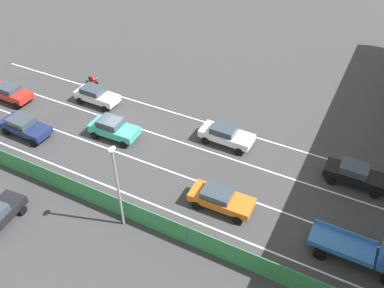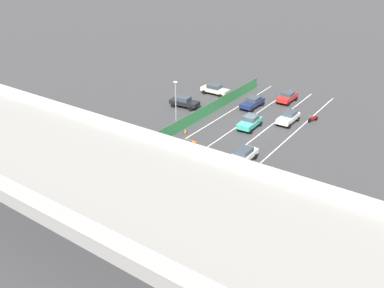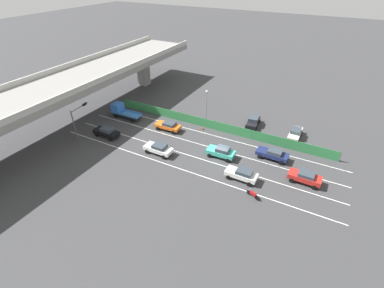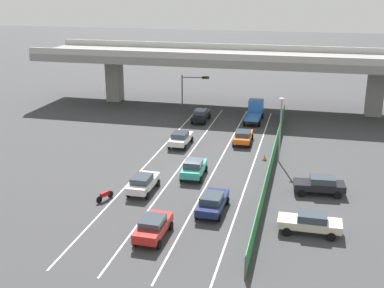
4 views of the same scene
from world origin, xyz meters
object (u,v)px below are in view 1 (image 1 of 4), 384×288
Objects in this scene: car_sedan_red at (10,92)px; car_taxi_orange at (221,198)px; car_sedan_navy at (24,126)px; street_lamp at (117,180)px; car_sedan_white at (226,134)px; traffic_cone at (135,207)px; car_taxi_teal at (113,128)px; motorcycle at (94,80)px; car_sedan_black at (356,174)px; car_hatchback_white at (96,95)px; flatbed_truck_blue at (379,253)px.

car_taxi_orange is at bearing 82.04° from car_sedan_red.
car_sedan_navy is 0.70× the size of street_lamp.
car_sedan_navy is 1.03× the size of car_taxi_orange.
car_sedan_white is (-6.82, 15.75, 0.01)m from car_sedan_navy.
car_taxi_teal is at bearing -134.76° from traffic_cone.
car_sedan_navy is 9.32m from motorcycle.
motorcycle reaches higher than traffic_cone.
car_sedan_white is (-0.02, -10.46, -0.02)m from car_sedan_black.
car_sedan_red is (3.37, -7.57, -0.00)m from car_hatchback_white.
car_sedan_white is 14.67m from flatbed_truck_blue.
car_sedan_white reaches higher than car_sedan_navy.
car_taxi_teal reaches higher than traffic_cone.
traffic_cone is at bearing 46.92° from motorcycle.
street_lamp is at bearing 67.18° from car_sedan_red.
traffic_cone is (2.92, 13.11, -0.59)m from car_sedan_navy.
flatbed_truck_blue reaches higher than car_taxi_orange.
car_taxi_orange is at bearing 20.67° from car_sedan_white.
car_sedan_black is 10.46m from car_sedan_white.
flatbed_truck_blue reaches higher than traffic_cone.
car_sedan_white is (-0.12, 13.31, -0.01)m from car_hatchback_white.
street_lamp is (4.35, 13.14, 3.24)m from car_sedan_navy.
car_hatchback_white is 14.39m from traffic_cone.
car_hatchback_white is 6.86× the size of traffic_cone.
flatbed_truck_blue is 0.87× the size of street_lamp.
car_sedan_white is at bearing 99.48° from car_sedan_red.
motorcycle is at bearing -108.14° from flatbed_truck_blue.
flatbed_truck_blue reaches higher than car_taxi_teal.
car_sedan_red is (-3.34, -5.13, 0.02)m from car_sedan_navy.
traffic_cone is at bearing 71.07° from car_sedan_red.
car_taxi_teal is 8.71m from traffic_cone.
street_lamp is (4.41, -5.17, 3.27)m from car_taxi_orange.
car_taxi_teal is at bearing 89.32° from car_sedan_red.
car_taxi_orange is 0.77× the size of flatbed_truck_blue.
car_taxi_orange is 2.46× the size of motorcycle.
car_sedan_navy is 6.12m from car_sedan_red.
car_hatchback_white reaches higher than motorcycle.
car_taxi_teal is at bearing -98.55° from flatbed_truck_blue.
motorcycle is (-2.61, -2.41, -0.45)m from car_hatchback_white.
car_sedan_red reaches higher than car_sedan_navy.
car_sedan_black is (-6.75, 7.91, 0.06)m from car_taxi_orange.
motorcycle is at bearing 179.84° from car_sedan_navy.
flatbed_truck_blue is at bearing 81.45° from car_taxi_teal.
flatbed_truck_blue is (0.08, 28.69, 0.43)m from car_sedan_navy.
car_taxi_teal is 6.77× the size of traffic_cone.
flatbed_truck_blue reaches higher than car_hatchback_white.
car_sedan_black is (-0.10, 23.77, 0.01)m from car_hatchback_white.
motorcycle is (-9.26, -18.28, -0.40)m from car_taxi_orange.
car_taxi_teal is at bearing 48.50° from motorcycle.
car_sedan_white reaches higher than traffic_cone.
motorcycle is at bearing -136.19° from street_lamp.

